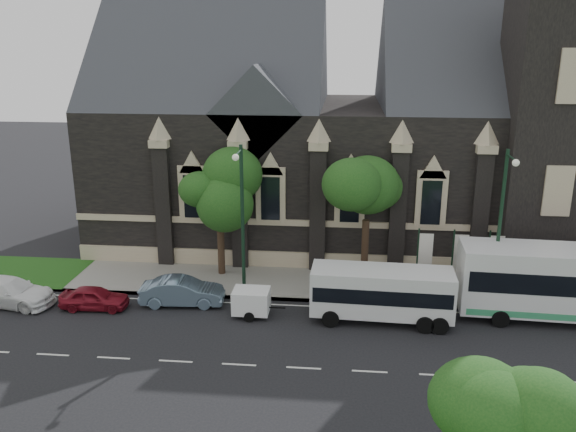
# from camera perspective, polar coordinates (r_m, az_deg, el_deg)

# --- Properties ---
(ground) EXTENTS (160.00, 160.00, 0.00)m
(ground) POSITION_cam_1_polar(r_m,az_deg,el_deg) (27.37, 1.55, -14.74)
(ground) COLOR black
(ground) RESTS_ON ground
(sidewalk) EXTENTS (80.00, 5.00, 0.15)m
(sidewalk) POSITION_cam_1_polar(r_m,az_deg,el_deg) (35.77, 2.66, -6.69)
(sidewalk) COLOR gray
(sidewalk) RESTS_ON ground
(museum) EXTENTS (40.00, 17.70, 29.90)m
(museum) POSITION_cam_1_polar(r_m,az_deg,el_deg) (42.66, 10.43, 8.22)
(museum) COLOR black
(museum) RESTS_ON ground
(tree_park_east) EXTENTS (3.40, 3.40, 6.28)m
(tree_park_east) POSITION_cam_1_polar(r_m,az_deg,el_deg) (17.60, 20.80, -17.85)
(tree_park_east) COLOR black
(tree_park_east) RESTS_ON ground
(tree_walk_right) EXTENTS (4.08, 4.08, 7.80)m
(tree_walk_right) POSITION_cam_1_polar(r_m,az_deg,el_deg) (35.08, 8.14, 2.59)
(tree_walk_right) COLOR black
(tree_walk_right) RESTS_ON ground
(tree_walk_left) EXTENTS (3.91, 3.91, 7.64)m
(tree_walk_left) POSITION_cam_1_polar(r_m,az_deg,el_deg) (35.82, -6.43, 2.82)
(tree_walk_left) COLOR black
(tree_walk_left) RESTS_ON ground
(street_lamp_near) EXTENTS (0.36, 1.88, 9.00)m
(street_lamp_near) POSITION_cam_1_polar(r_m,az_deg,el_deg) (32.84, 20.25, -0.55)
(street_lamp_near) COLOR black
(street_lamp_near) RESTS_ON ground
(street_lamp_mid) EXTENTS (0.36, 1.88, 9.00)m
(street_lamp_mid) POSITION_cam_1_polar(r_m,az_deg,el_deg) (32.22, -4.57, 0.14)
(street_lamp_mid) COLOR black
(street_lamp_mid) RESTS_ON ground
(banner_flag_left) EXTENTS (0.90, 0.10, 4.00)m
(banner_flag_left) POSITION_cam_1_polar(r_m,az_deg,el_deg) (34.74, 13.10, -3.76)
(banner_flag_left) COLOR black
(banner_flag_left) RESTS_ON ground
(banner_flag_center) EXTENTS (0.90, 0.10, 4.00)m
(banner_flag_center) POSITION_cam_1_polar(r_m,az_deg,el_deg) (35.06, 16.34, -3.82)
(banner_flag_center) COLOR black
(banner_flag_center) RESTS_ON ground
(banner_flag_right) EXTENTS (0.90, 0.10, 4.00)m
(banner_flag_right) POSITION_cam_1_polar(r_m,az_deg,el_deg) (35.50, 19.52, -3.86)
(banner_flag_right) COLOR black
(banner_flag_right) RESTS_ON ground
(shuttle_bus) EXTENTS (7.51, 2.87, 2.86)m
(shuttle_bus) POSITION_cam_1_polar(r_m,az_deg,el_deg) (31.25, 9.24, -7.33)
(shuttle_bus) COLOR silver
(shuttle_bus) RESTS_ON ground
(box_trailer) EXTENTS (2.84, 1.66, 1.51)m
(box_trailer) POSITION_cam_1_polar(r_m,az_deg,el_deg) (31.71, -3.63, -8.36)
(box_trailer) COLOR white
(box_trailer) RESTS_ON ground
(sedan) EXTENTS (4.82, 2.01, 1.55)m
(sedan) POSITION_cam_1_polar(r_m,az_deg,el_deg) (33.52, -10.38, -7.33)
(sedan) COLOR slate
(sedan) RESTS_ON ground
(car_far_red) EXTENTS (3.82, 1.66, 1.28)m
(car_far_red) POSITION_cam_1_polar(r_m,az_deg,el_deg) (34.29, -18.52, -7.64)
(car_far_red) COLOR maroon
(car_far_red) RESTS_ON ground
(car_far_white) EXTENTS (5.48, 2.81, 1.52)m
(car_far_white) POSITION_cam_1_polar(r_m,az_deg,el_deg) (36.57, -25.73, -6.73)
(car_far_white) COLOR white
(car_far_white) RESTS_ON ground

